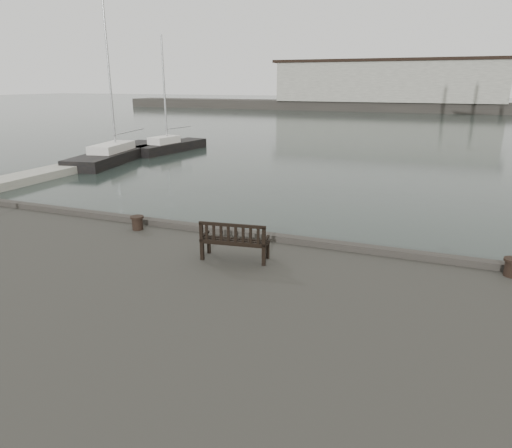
% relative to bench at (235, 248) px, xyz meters
% --- Properties ---
extents(ground, '(400.00, 400.00, 0.00)m').
position_rel_bench_xyz_m(ground, '(0.99, 1.93, -1.88)').
color(ground, black).
rests_on(ground, ground).
extents(pontoon, '(2.00, 24.00, 0.50)m').
position_rel_bench_xyz_m(pontoon, '(-19.01, 11.93, -1.63)').
color(pontoon, '#BABAAC').
rests_on(pontoon, ground).
extents(breakwater, '(140.00, 9.50, 12.20)m').
position_rel_bench_xyz_m(breakwater, '(-3.57, 93.93, 2.42)').
color(breakwater, '#383530').
rests_on(breakwater, ground).
extents(bench, '(1.78, 0.82, 0.99)m').
position_rel_bench_xyz_m(bench, '(0.00, 0.00, 0.00)').
color(bench, black).
rests_on(bench, quay).
extents(bollard_left, '(0.44, 0.44, 0.43)m').
position_rel_bench_xyz_m(bollard_left, '(-3.82, 1.17, -0.10)').
color(bollard_left, black).
rests_on(bollard_left, quay).
extents(bollard_right, '(0.50, 0.50, 0.43)m').
position_rel_bench_xyz_m(bollard_right, '(6.46, 1.43, -0.10)').
color(bollard_right, black).
rests_on(bollard_right, quay).
extents(yacht_b, '(4.95, 12.78, 16.17)m').
position_rel_bench_xyz_m(yacht_b, '(-19.16, 20.11, -1.63)').
color(yacht_b, black).
rests_on(yacht_b, ground).
extents(yacht_d, '(3.21, 8.24, 10.32)m').
position_rel_bench_xyz_m(yacht_d, '(-17.69, 25.27, -1.64)').
color(yacht_d, black).
rests_on(yacht_d, ground).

